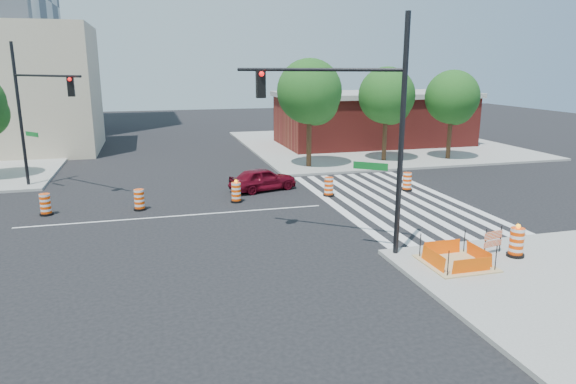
# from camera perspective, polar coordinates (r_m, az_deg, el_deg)

# --- Properties ---
(ground) EXTENTS (120.00, 120.00, 0.00)m
(ground) POSITION_cam_1_polar(r_m,az_deg,el_deg) (24.56, -12.27, -2.63)
(ground) COLOR black
(ground) RESTS_ON ground
(sidewalk_ne) EXTENTS (22.00, 22.00, 0.15)m
(sidewalk_ne) POSITION_cam_1_polar(r_m,az_deg,el_deg) (46.20, 9.32, 5.27)
(sidewalk_ne) COLOR gray
(sidewalk_ne) RESTS_ON ground
(crosswalk_east) EXTENTS (6.75, 13.50, 0.01)m
(crosswalk_east) POSITION_cam_1_polar(r_m,az_deg,el_deg) (27.29, 11.32, -0.91)
(crosswalk_east) COLOR silver
(crosswalk_east) RESTS_ON ground
(lane_centerline) EXTENTS (14.00, 0.12, 0.01)m
(lane_centerline) POSITION_cam_1_polar(r_m,az_deg,el_deg) (24.56, -12.27, -2.62)
(lane_centerline) COLOR silver
(lane_centerline) RESTS_ON ground
(excavation_pit) EXTENTS (2.20, 2.20, 0.90)m
(excavation_pit) POSITION_cam_1_polar(r_m,az_deg,el_deg) (18.87, 18.15, -7.40)
(excavation_pit) COLOR tan
(excavation_pit) RESTS_ON ground
(brick_storefront) EXTENTS (16.50, 8.50, 4.60)m
(brick_storefront) POSITION_cam_1_polar(r_m,az_deg,el_deg) (45.92, 9.43, 8.04)
(brick_storefront) COLOR maroon
(brick_storefront) RESTS_ON ground
(beige_midrise) EXTENTS (14.00, 10.00, 10.00)m
(beige_midrise) POSITION_cam_1_polar(r_m,az_deg,el_deg) (46.92, -29.20, 9.90)
(beige_midrise) COLOR #BDAC90
(beige_midrise) RESTS_ON ground
(red_coupe) EXTENTS (4.10, 2.53, 1.30)m
(red_coupe) POSITION_cam_1_polar(r_m,az_deg,el_deg) (28.82, -2.82, 1.45)
(red_coupe) COLOR #5F0816
(red_coupe) RESTS_ON ground
(signal_pole_se) EXTENTS (5.18, 3.98, 8.45)m
(signal_pole_se) POSITION_cam_1_polar(r_m,az_deg,el_deg) (18.67, 7.23, 8.63)
(signal_pole_se) COLOR black
(signal_pole_se) RESTS_ON ground
(signal_pole_nw) EXTENTS (4.03, 4.67, 7.97)m
(signal_pole_nw) POSITION_cam_1_polar(r_m,az_deg,el_deg) (31.21, -26.30, 8.88)
(signal_pole_nw) COLOR black
(signal_pole_nw) RESTS_ON ground
(pit_drum) EXTENTS (0.62, 0.62, 1.22)m
(pit_drum) POSITION_cam_1_polar(r_m,az_deg,el_deg) (20.22, 24.05, -5.19)
(pit_drum) COLOR black
(pit_drum) RESTS_ON ground
(barricade) EXTENTS (0.85, 0.22, 1.01)m
(barricade) POSITION_cam_1_polar(r_m,az_deg,el_deg) (20.18, 21.83, -4.87)
(barricade) COLOR #FF4605
(barricade) RESTS_ON ground
(tree_north_c) EXTENTS (4.32, 4.32, 7.34)m
(tree_north_c) POSITION_cam_1_polar(r_m,az_deg,el_deg) (34.65, 2.45, 10.70)
(tree_north_c) COLOR #382314
(tree_north_c) RESTS_ON ground
(tree_north_d) EXTENTS (3.99, 3.99, 6.79)m
(tree_north_d) POSITION_cam_1_polar(r_m,az_deg,el_deg) (37.59, 10.92, 10.15)
(tree_north_d) COLOR #382314
(tree_north_d) RESTS_ON ground
(tree_north_e) EXTENTS (3.87, 3.87, 6.57)m
(tree_north_e) POSITION_cam_1_polar(r_m,az_deg,el_deg) (39.47, 17.79, 9.69)
(tree_north_e) COLOR #382314
(tree_north_e) RESTS_ON ground
(median_drum_1) EXTENTS (0.60, 0.60, 1.02)m
(median_drum_1) POSITION_cam_1_polar(r_m,az_deg,el_deg) (26.60, -25.34, -1.33)
(median_drum_1) COLOR black
(median_drum_1) RESTS_ON ground
(median_drum_2) EXTENTS (0.60, 0.60, 1.02)m
(median_drum_2) POSITION_cam_1_polar(r_m,az_deg,el_deg) (25.92, -16.19, -0.90)
(median_drum_2) COLOR black
(median_drum_2) RESTS_ON ground
(median_drum_3) EXTENTS (0.60, 0.60, 1.18)m
(median_drum_3) POSITION_cam_1_polar(r_m,az_deg,el_deg) (26.46, -5.78, -0.09)
(median_drum_3) COLOR black
(median_drum_3) RESTS_ON ground
(median_drum_4) EXTENTS (0.60, 0.60, 1.02)m
(median_drum_4) POSITION_cam_1_polar(r_m,az_deg,el_deg) (27.64, 4.55, 0.52)
(median_drum_4) COLOR black
(median_drum_4) RESTS_ON ground
(median_drum_5) EXTENTS (0.60, 0.60, 1.02)m
(median_drum_5) POSITION_cam_1_polar(r_m,az_deg,el_deg) (29.52, 13.10, 1.06)
(median_drum_5) COLOR black
(median_drum_5) RESTS_ON ground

